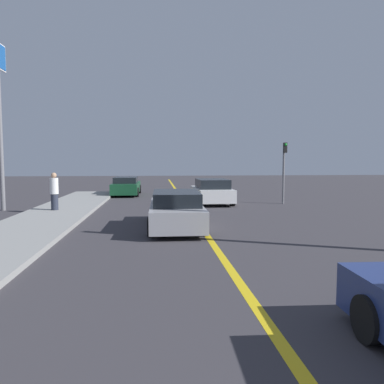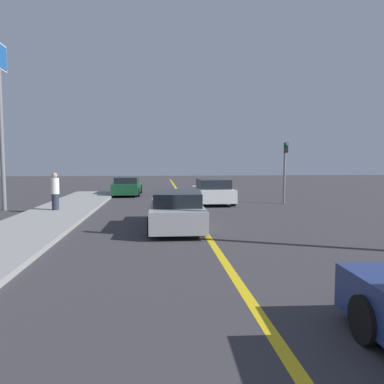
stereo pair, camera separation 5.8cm
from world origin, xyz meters
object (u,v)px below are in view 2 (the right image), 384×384
at_px(car_ahead_center, 176,210).
at_px(roadside_sign, 0,89).
at_px(car_parked_left_lot, 127,186).
at_px(pedestrian_far_standing, 55,191).
at_px(car_far_distant, 213,192).
at_px(traffic_light, 285,166).

distance_m(car_ahead_center, roadside_sign, 10.93).
bearing_deg(car_ahead_center, roadside_sign, 146.23).
bearing_deg(car_ahead_center, car_parked_left_lot, 102.61).
bearing_deg(pedestrian_far_standing, car_far_distant, 22.26).
bearing_deg(roadside_sign, car_far_distant, 10.44).
height_order(car_far_distant, car_parked_left_lot, car_far_distant).
bearing_deg(car_ahead_center, car_far_distant, 72.73).
xyz_separation_m(car_ahead_center, pedestrian_far_standing, (-5.27, 4.25, 0.36)).
distance_m(car_parked_left_lot, traffic_light, 11.00).
relative_size(car_ahead_center, car_parked_left_lot, 1.07).
bearing_deg(car_far_distant, pedestrian_far_standing, -159.42).
distance_m(car_parked_left_lot, pedestrian_far_standing, 9.08).
bearing_deg(roadside_sign, traffic_light, 5.62).
distance_m(car_ahead_center, car_far_distant, 7.76).
height_order(car_ahead_center, pedestrian_far_standing, pedestrian_far_standing).
xyz_separation_m(car_ahead_center, car_far_distant, (2.39, 7.38, 0.03)).
bearing_deg(car_far_distant, car_ahead_center, -109.64).
bearing_deg(traffic_light, pedestrian_far_standing, -167.19).
bearing_deg(roadside_sign, pedestrian_far_standing, -24.35).
height_order(car_far_distant, roadside_sign, roadside_sign).
xyz_separation_m(traffic_light, roadside_sign, (-14.28, -1.41, 3.63)).
bearing_deg(traffic_light, roadside_sign, -174.38).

